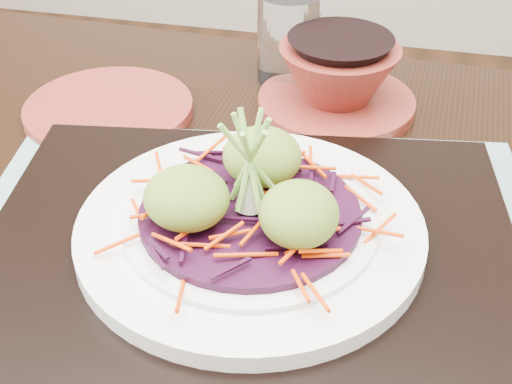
% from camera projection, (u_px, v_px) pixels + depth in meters
% --- Properties ---
extents(dining_table, '(1.13, 0.78, 0.68)m').
position_uv_depth(dining_table, '(293.00, 308.00, 0.66)').
color(dining_table, black).
rests_on(dining_table, ground).
extents(placemat, '(0.53, 0.44, 0.00)m').
position_uv_depth(placemat, '(250.00, 257.00, 0.57)').
color(placemat, gray).
rests_on(placemat, dining_table).
extents(serving_tray, '(0.46, 0.37, 0.02)m').
position_uv_depth(serving_tray, '(250.00, 246.00, 0.57)').
color(serving_tray, black).
rests_on(serving_tray, placemat).
extents(white_plate, '(0.27, 0.27, 0.02)m').
position_uv_depth(white_plate, '(250.00, 228.00, 0.56)').
color(white_plate, white).
rests_on(white_plate, serving_tray).
extents(cabbage_bed, '(0.17, 0.17, 0.01)m').
position_uv_depth(cabbage_bed, '(250.00, 214.00, 0.55)').
color(cabbage_bed, '#2F0922').
rests_on(cabbage_bed, white_plate).
extents(carrot_julienne, '(0.21, 0.21, 0.01)m').
position_uv_depth(carrot_julienne, '(250.00, 205.00, 0.54)').
color(carrot_julienne, '#DF3B03').
rests_on(carrot_julienne, cabbage_bed).
extents(guacamole_scoops, '(0.15, 0.13, 0.05)m').
position_uv_depth(guacamole_scoops, '(250.00, 189.00, 0.53)').
color(guacamole_scoops, olive).
rests_on(guacamole_scoops, cabbage_bed).
extents(scallion_garnish, '(0.06, 0.06, 0.09)m').
position_uv_depth(scallion_garnish, '(250.00, 165.00, 0.52)').
color(scallion_garnish, '#78AE45').
rests_on(scallion_garnish, cabbage_bed).
extents(terracotta_side_plate, '(0.23, 0.23, 0.01)m').
position_uv_depth(terracotta_side_plate, '(109.00, 109.00, 0.76)').
color(terracotta_side_plate, maroon).
rests_on(terracotta_side_plate, dining_table).
extents(water_glass, '(0.08, 0.08, 0.10)m').
position_uv_depth(water_glass, '(289.00, 37.00, 0.80)').
color(water_glass, white).
rests_on(water_glass, dining_table).
extents(terracotta_bowl_set, '(0.20, 0.20, 0.07)m').
position_uv_depth(terracotta_bowl_set, '(338.00, 82.00, 0.75)').
color(terracotta_bowl_set, maroon).
rests_on(terracotta_bowl_set, dining_table).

